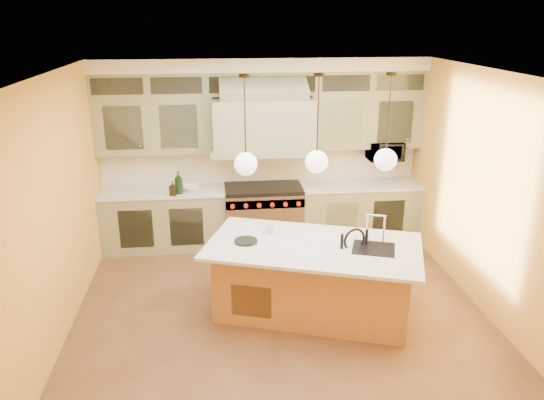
{
  "coord_description": "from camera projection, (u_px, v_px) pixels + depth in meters",
  "views": [
    {
      "loc": [
        -0.75,
        -5.68,
        3.48
      ],
      "look_at": [
        -0.03,
        0.7,
        1.24
      ],
      "focal_mm": 35.0,
      "sensor_mm": 36.0,
      "label": 1
    }
  ],
  "objects": [
    {
      "name": "wall_right",
      "position": [
        488.0,
        195.0,
        6.34
      ],
      "size": [
        0.0,
        5.0,
        5.0
      ],
      "primitive_type": "plane",
      "rotation": [
        1.57,
        0.0,
        -1.57
      ],
      "color": "gold",
      "rests_on": "ground"
    },
    {
      "name": "pendant_left",
      "position": [
        246.0,
        161.0,
        5.87
      ],
      "size": [
        0.26,
        0.26,
        1.11
      ],
      "color": "#2D2319",
      "rests_on": "ceiling"
    },
    {
      "name": "oil_bottle_b",
      "position": [
        173.0,
        188.0,
        7.87
      ],
      "size": [
        0.11,
        0.11,
        0.22
      ],
      "primitive_type": "imported",
      "rotation": [
        0.0,
        0.0,
        -0.14
      ],
      "color": "black",
      "rests_on": "back_cabinetry"
    },
    {
      "name": "cup",
      "position": [
        271.0,
        229.0,
        6.57
      ],
      "size": [
        0.12,
        0.12,
        0.1
      ],
      "primitive_type": "imported",
      "rotation": [
        0.0,
        0.0,
        -0.17
      ],
      "color": "silver",
      "rests_on": "kitchen_island"
    },
    {
      "name": "back_cabinetry",
      "position": [
        263.0,
        156.0,
        8.18
      ],
      "size": [
        5.0,
        0.77,
        2.9
      ],
      "color": "gray",
      "rests_on": "floor"
    },
    {
      "name": "kitchen_island",
      "position": [
        314.0,
        277.0,
        6.44
      ],
      "size": [
        2.79,
        2.07,
        1.35
      ],
      "rotation": [
        0.0,
        0.0,
        -0.34
      ],
      "color": "#A7663B",
      "rests_on": "floor"
    },
    {
      "name": "range",
      "position": [
        264.0,
        215.0,
        8.41
      ],
      "size": [
        1.2,
        0.74,
        0.96
      ],
      "color": "silver",
      "rests_on": "floor"
    },
    {
      "name": "floor",
      "position": [
        281.0,
        313.0,
        6.55
      ],
      "size": [
        5.0,
        5.0,
        0.0
      ],
      "primitive_type": "plane",
      "color": "#562F1D",
      "rests_on": "ground"
    },
    {
      "name": "wall_left",
      "position": [
        56.0,
        211.0,
        5.81
      ],
      "size": [
        0.0,
        5.0,
        5.0
      ],
      "primitive_type": "plane",
      "rotation": [
        1.57,
        0.0,
        1.57
      ],
      "color": "gold",
      "rests_on": "ground"
    },
    {
      "name": "counter_stool",
      "position": [
        359.0,
        272.0,
        6.18
      ],
      "size": [
        0.5,
        0.5,
        1.15
      ],
      "rotation": [
        0.0,
        0.0,
        0.32
      ],
      "color": "black",
      "rests_on": "floor"
    },
    {
      "name": "oil_bottle_a",
      "position": [
        179.0,
        183.0,
        7.94
      ],
      "size": [
        0.14,
        0.14,
        0.34
      ],
      "primitive_type": "imported",
      "rotation": [
        0.0,
        0.0,
        0.08
      ],
      "color": "black",
      "rests_on": "back_cabinetry"
    },
    {
      "name": "fruit_bowl",
      "position": [
        193.0,
        188.0,
        8.14
      ],
      "size": [
        0.29,
        0.29,
        0.07
      ],
      "primitive_type": "imported",
      "rotation": [
        0.0,
        0.0,
        0.01
      ],
      "color": "white",
      "rests_on": "back_cabinetry"
    },
    {
      "name": "microwave",
      "position": [
        385.0,
        151.0,
        8.39
      ],
      "size": [
        0.54,
        0.37,
        0.3
      ],
      "primitive_type": "imported",
      "color": "black",
      "rests_on": "back_cabinetry"
    },
    {
      "name": "wall_back",
      "position": [
        261.0,
        150.0,
        8.42
      ],
      "size": [
        5.0,
        0.0,
        5.0
      ],
      "primitive_type": "plane",
      "rotation": [
        1.57,
        0.0,
        0.0
      ],
      "color": "gold",
      "rests_on": "ground"
    },
    {
      "name": "wall_front",
      "position": [
        327.0,
        320.0,
        3.73
      ],
      "size": [
        5.0,
        0.0,
        5.0
      ],
      "primitive_type": "plane",
      "rotation": [
        -1.57,
        0.0,
        0.0
      ],
      "color": "gold",
      "rests_on": "ground"
    },
    {
      "name": "ceiling",
      "position": [
        282.0,
        73.0,
        5.6
      ],
      "size": [
        5.0,
        5.0,
        0.0
      ],
      "primitive_type": "plane",
      "rotation": [
        3.14,
        0.0,
        0.0
      ],
      "color": "white",
      "rests_on": "wall_back"
    },
    {
      "name": "pendant_right",
      "position": [
        386.0,
        157.0,
        6.04
      ],
      "size": [
        0.26,
        0.26,
        1.11
      ],
      "color": "#2D2319",
      "rests_on": "ceiling"
    },
    {
      "name": "pendant_center",
      "position": [
        317.0,
        159.0,
        5.95
      ],
      "size": [
        0.26,
        0.26,
        1.11
      ],
      "color": "#2D2319",
      "rests_on": "ceiling"
    }
  ]
}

